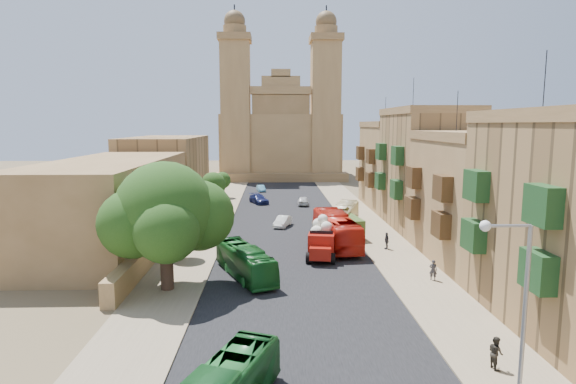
{
  "coord_description": "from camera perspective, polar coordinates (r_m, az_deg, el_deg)",
  "views": [
    {
      "loc": [
        -1.82,
        -29.96,
        11.9
      ],
      "look_at": [
        0.0,
        26.0,
        4.0
      ],
      "focal_mm": 30.0,
      "sensor_mm": 36.0,
      "label": 1
    }
  ],
  "objects": [
    {
      "name": "street_tree_d",
      "position": [
        78.91,
        -7.8,
        1.36
      ],
      "size": [
        2.76,
        2.76,
        4.24
      ],
      "color": "#36241B",
      "rests_on": "ground"
    },
    {
      "name": "street_tree_c",
      "position": [
        66.98,
        -8.87,
        0.83
      ],
      "size": [
        3.51,
        3.51,
        5.4
      ],
      "color": "#36241B",
      "rests_on": "ground"
    },
    {
      "name": "bus_cream_east",
      "position": [
        56.59,
        6.63,
        -2.77
      ],
      "size": [
        5.05,
        9.92,
        2.7
      ],
      "primitive_type": "imported",
      "rotation": [
        0.0,
        0.0,
        2.84
      ],
      "color": "beige",
      "rests_on": "ground"
    },
    {
      "name": "bus_red_east",
      "position": [
        47.69,
        5.71,
        -4.49
      ],
      "size": [
        3.68,
        11.63,
        3.19
      ],
      "primitive_type": "imported",
      "rotation": [
        0.0,
        0.0,
        3.23
      ],
      "color": "red",
      "rests_on": "ground"
    },
    {
      "name": "car_blue_a",
      "position": [
        44.71,
        -5.92,
        -6.64
      ],
      "size": [
        1.9,
        3.72,
        1.21
      ],
      "primitive_type": "imported",
      "rotation": [
        0.0,
        0.0,
        0.14
      ],
      "color": "teal",
      "rests_on": "ground"
    },
    {
      "name": "streetlamp",
      "position": [
        21.41,
        25.22,
        -10.99
      ],
      "size": [
        2.11,
        0.44,
        8.22
      ],
      "color": "gray",
      "rests_on": "ground"
    },
    {
      "name": "street_tree_b",
      "position": [
        55.23,
        -10.36,
        -0.94
      ],
      "size": [
        3.32,
        3.32,
        5.1
      ],
      "color": "#36241B",
      "rests_on": "ground"
    },
    {
      "name": "sidewalk_west",
      "position": [
        61.61,
        -9.0,
        -3.2
      ],
      "size": [
        5.0,
        140.0,
        0.01
      ],
      "primitive_type": "cube",
      "color": "#827055",
      "rests_on": "ground"
    },
    {
      "name": "townhouse_c",
      "position": [
        57.98,
        16.02,
        2.78
      ],
      "size": [
        9.0,
        14.0,
        17.4
      ],
      "color": "olive",
      "rests_on": "ground"
    },
    {
      "name": "car_dkblue",
      "position": [
        73.01,
        -3.48,
        -0.82
      ],
      "size": [
        3.52,
        5.07,
        1.36
      ],
      "primitive_type": "imported",
      "rotation": [
        0.0,
        0.0,
        0.38
      ],
      "color": "#151B4A",
      "rests_on": "ground"
    },
    {
      "name": "olive_pickup",
      "position": [
        51.73,
        7.01,
        -4.13
      ],
      "size": [
        3.02,
        5.49,
        2.15
      ],
      "color": "#3B5821",
      "rests_on": "ground"
    },
    {
      "name": "townhouse_d",
      "position": [
        71.44,
        12.56,
        3.23
      ],
      "size": [
        9.0,
        14.0,
        15.9
      ],
      "color": "olive",
      "rests_on": "ground"
    },
    {
      "name": "car_white_a",
      "position": [
        56.37,
        -0.64,
        -3.51
      ],
      "size": [
        2.38,
        3.96,
        1.23
      ],
      "primitive_type": "imported",
      "rotation": [
        0.0,
        0.0,
        -0.31
      ],
      "color": "silver",
      "rests_on": "ground"
    },
    {
      "name": "ficus_tree",
      "position": [
        35.38,
        -14.24,
        -2.6
      ],
      "size": [
        9.34,
        8.59,
        9.34
      ],
      "color": "#36241B",
      "rests_on": "ground"
    },
    {
      "name": "pedestrian_c",
      "position": [
        47.31,
        11.6,
        -5.69
      ],
      "size": [
        0.49,
        0.99,
        1.63
      ],
      "primitive_type": "imported",
      "rotation": [
        0.0,
        0.0,
        4.81
      ],
      "color": "#2A2B2F",
      "rests_on": "ground"
    },
    {
      "name": "kerb_east",
      "position": [
        61.75,
        6.39,
        -3.07
      ],
      "size": [
        0.25,
        140.0,
        0.12
      ],
      "primitive_type": "cube",
      "color": "#827055",
      "rests_on": "ground"
    },
    {
      "name": "car_white_b",
      "position": [
        71.23,
        1.81,
        -1.05
      ],
      "size": [
        1.8,
        3.97,
        1.32
      ],
      "primitive_type": "imported",
      "rotation": [
        0.0,
        0.0,
        3.08
      ],
      "color": "#BEBEBE",
      "rests_on": "ground"
    },
    {
      "name": "ground",
      "position": [
        32.28,
        1.55,
        -13.6
      ],
      "size": [
        260.0,
        260.0,
        0.0
      ],
      "primitive_type": "plane",
      "color": "brown"
    },
    {
      "name": "road_surface",
      "position": [
        61.15,
        -0.12,
        -3.18
      ],
      "size": [
        14.0,
        140.0,
        0.01
      ],
      "primitive_type": "cube",
      "color": "black",
      "rests_on": "ground"
    },
    {
      "name": "west_wall",
      "position": [
        52.26,
        -13.65,
        -4.35
      ],
      "size": [
        1.0,
        40.0,
        1.8
      ],
      "primitive_type": "cube",
      "color": "olive",
      "rests_on": "ground"
    },
    {
      "name": "car_cream",
      "position": [
        54.95,
        4.68,
        -3.78
      ],
      "size": [
        3.68,
        5.35,
        1.36
      ],
      "primitive_type": "imported",
      "rotation": [
        0.0,
        0.0,
        3.46
      ],
      "color": "beige",
      "rests_on": "ground"
    },
    {
      "name": "west_building_low",
      "position": [
        51.19,
        -20.27,
        -1.12
      ],
      "size": [
        10.0,
        28.0,
        8.4
      ],
      "primitive_type": "cube",
      "color": "brown",
      "rests_on": "ground"
    },
    {
      "name": "kerb_west",
      "position": [
        61.33,
        -6.68,
        -3.15
      ],
      "size": [
        0.25,
        140.0,
        0.12
      ],
      "primitive_type": "cube",
      "color": "#827055",
      "rests_on": "ground"
    },
    {
      "name": "pedestrian_a",
      "position": [
        39.0,
        16.82,
        -8.85
      ],
      "size": [
        0.69,
        0.59,
        1.61
      ],
      "primitive_type": "imported",
      "rotation": [
        0.0,
        0.0,
        2.74
      ],
      "color": "#2C2A2E",
      "rests_on": "ground"
    },
    {
      "name": "pedestrian_b",
      "position": [
        26.81,
        23.4,
        -17.07
      ],
      "size": [
        0.72,
        0.87,
        1.64
      ],
      "primitive_type": "imported",
      "rotation": [
        0.0,
        0.0,
        1.7
      ],
      "color": "#28251E",
      "rests_on": "ground"
    },
    {
      "name": "bus_green_north",
      "position": [
        38.18,
        -5.11,
        -8.21
      ],
      "size": [
        5.39,
        9.0,
        2.48
      ],
      "primitive_type": "imported",
      "rotation": [
        0.0,
        0.0,
        0.4
      ],
      "color": "#14531C",
      "rests_on": "ground"
    },
    {
      "name": "sidewalk_east",
      "position": [
        62.17,
        8.68,
        -3.09
      ],
      "size": [
        5.0,
        140.0,
        0.01
      ],
      "primitive_type": "cube",
      "color": "#827055",
      "rests_on": "ground"
    },
    {
      "name": "car_blue_b",
      "position": [
        86.07,
        -3.22,
        0.44
      ],
      "size": [
        1.78,
        3.49,
        1.1
      ],
      "primitive_type": "imported",
      "rotation": [
        0.0,
        0.0,
        0.19
      ],
      "color": "#549CC2",
      "rests_on": "ground"
    },
    {
      "name": "street_tree_a",
      "position": [
        43.7,
        -12.64,
        -4.14
      ],
      "size": [
        2.76,
        2.76,
        4.25
      ],
      "color": "#36241B",
      "rests_on": "ground"
    },
    {
      "name": "church",
      "position": [
        108.61,
        -0.91,
        6.77
      ],
      "size": [
        28.0,
        22.5,
        36.3
      ],
      "color": "olive",
      "rests_on": "ground"
    },
    {
      "name": "townhouse_b",
      "position": [
        45.08,
        21.37,
        -0.48
      ],
      "size": [
        9.0,
        14.0,
        14.9
      ],
      "color": "olive",
      "rests_on": "ground"
    },
    {
      "name": "red_truck",
      "position": [
        43.8,
        4.07,
        -5.56
      ],
      "size": [
        3.37,
        6.6,
        3.7
      ],
      "color": "#98150B",
      "rests_on": "ground"
    },
    {
      "name": "west_building_mid",
      "position": [
        76.02,
        -14.16,
        2.58
      ],
      "size": [
        10.0,
        22.0,
        10.0
      ],
      "primitive_type": "cube",
      "color": "olive",
      "rests_on": "ground"
    }
  ]
}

